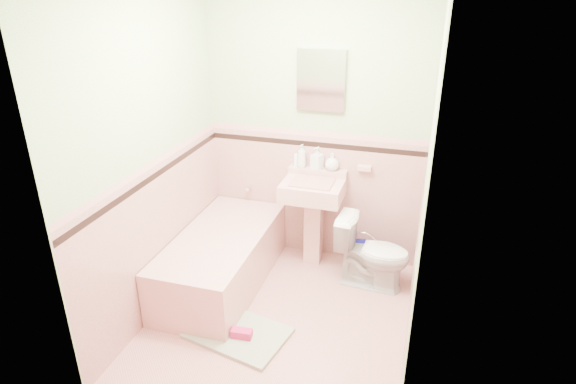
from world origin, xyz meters
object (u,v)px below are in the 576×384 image
(toilet, at_px, (373,253))
(medicine_cabinet, at_px, (321,80))
(soap_bottle_mid, at_px, (317,158))
(bucket, at_px, (361,260))
(soap_bottle_left, at_px, (302,156))
(bathtub, at_px, (222,261))
(sink, at_px, (312,224))
(shoe, at_px, (242,333))
(soap_bottle_right, at_px, (332,162))

(toilet, bearing_deg, medicine_cabinet, 61.14)
(soap_bottle_mid, bearing_deg, toilet, -30.78)
(medicine_cabinet, height_order, bucket, medicine_cabinet)
(medicine_cabinet, relative_size, soap_bottle_left, 2.44)
(bathtub, distance_m, sink, 0.88)
(sink, distance_m, medicine_cabinet, 1.29)
(soap_bottle_mid, distance_m, shoe, 1.68)
(soap_bottle_right, bearing_deg, medicine_cabinet, 166.97)
(shoe, bearing_deg, medicine_cabinet, 75.92)
(sink, height_order, soap_bottle_mid, soap_bottle_mid)
(medicine_cabinet, xyz_separation_m, bucket, (0.47, -0.24, -1.56))
(soap_bottle_mid, relative_size, soap_bottle_right, 1.26)
(soap_bottle_left, relative_size, shoe, 1.36)
(bathtub, height_order, toilet, toilet)
(soap_bottle_right, bearing_deg, bathtub, -138.75)
(soap_bottle_right, xyz_separation_m, toilet, (0.46, -0.36, -0.67))
(soap_bottle_right, relative_size, toilet, 0.25)
(soap_bottle_right, distance_m, bucket, 0.94)
(sink, xyz_separation_m, medicine_cabinet, (0.00, 0.21, 1.28))
(toilet, bearing_deg, bucket, 43.64)
(sink, distance_m, soap_bottle_mid, 0.61)
(sink, xyz_separation_m, bucket, (0.47, -0.03, -0.28))
(toilet, bearing_deg, soap_bottle_right, 56.58)
(soap_bottle_left, height_order, soap_bottle_right, soap_bottle_left)
(soap_bottle_mid, distance_m, bucket, 1.01)
(sink, bearing_deg, shoe, -101.46)
(bathtub, relative_size, soap_bottle_mid, 7.37)
(bathtub, distance_m, soap_bottle_left, 1.18)
(toilet, distance_m, bucket, 0.26)
(bathtub, xyz_separation_m, soap_bottle_right, (0.81, 0.71, 0.76))
(bathtub, relative_size, toilet, 2.34)
(soap_bottle_left, xyz_separation_m, toilet, (0.74, -0.36, -0.69))
(soap_bottle_right, xyz_separation_m, bucket, (0.34, -0.21, -0.84))
(bathtub, xyz_separation_m, sink, (0.68, 0.53, 0.20))
(soap_bottle_right, bearing_deg, toilet, -37.85)
(soap_bottle_mid, bearing_deg, medicine_cabinet, 72.00)
(medicine_cabinet, bearing_deg, bucket, -27.37)
(toilet, bearing_deg, shoe, 145.15)
(medicine_cabinet, distance_m, bucket, 1.65)
(soap_bottle_right, bearing_deg, sink, -125.77)
(bathtub, bearing_deg, soap_bottle_right, 41.25)
(bathtub, height_order, sink, sink)
(medicine_cabinet, relative_size, toilet, 0.82)
(sink, height_order, soap_bottle_left, soap_bottle_left)
(bathtub, xyz_separation_m, shoe, (0.44, -0.66, -0.16))
(toilet, relative_size, bucket, 2.26)
(medicine_cabinet, relative_size, soap_bottle_mid, 2.57)
(medicine_cabinet, xyz_separation_m, soap_bottle_mid, (-0.01, -0.03, -0.69))
(toilet, relative_size, shoe, 4.09)
(bucket, bearing_deg, soap_bottle_mid, 156.01)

